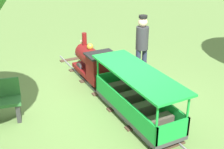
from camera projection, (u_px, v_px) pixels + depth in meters
The scene contains 5 objects.
ground_plane at pixel (118, 102), 6.47m from camera, with size 60.00×60.00×0.00m, color #608442.
track at pixel (114, 98), 6.60m from camera, with size 0.71×6.05×0.04m.
locomotive at pixel (94, 63), 7.24m from camera, with size 0.67×1.45×1.04m.
passenger_car at pixel (136, 100), 5.70m from camera, with size 0.77×2.35×0.97m.
conductor_person at pixel (142, 43), 7.15m from camera, with size 0.30×0.30×1.62m.
Camera 1 is at (-2.71, -4.94, 3.24)m, focal length 47.95 mm.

